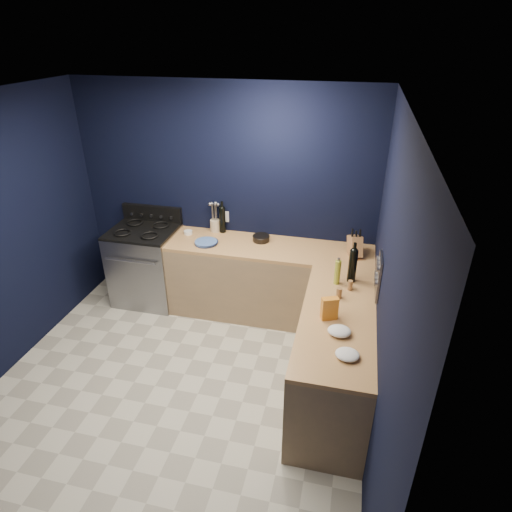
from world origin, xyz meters
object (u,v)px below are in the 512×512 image
(utensil_crock, at_px, (215,226))
(knife_block, at_px, (355,246))
(crouton_bag, at_px, (329,308))
(gas_range, at_px, (147,266))
(plate_stack, at_px, (206,242))

(utensil_crock, height_order, knife_block, knife_block)
(crouton_bag, bearing_deg, knife_block, 60.02)
(utensil_crock, xyz_separation_m, crouton_bag, (1.47, -1.45, 0.03))
(gas_range, relative_size, plate_stack, 3.63)
(knife_block, bearing_deg, crouton_bag, -115.36)
(gas_range, height_order, crouton_bag, crouton_bag)
(utensil_crock, bearing_deg, gas_range, -161.70)
(plate_stack, xyz_separation_m, crouton_bag, (1.47, -1.10, 0.08))
(gas_range, height_order, utensil_crock, utensil_crock)
(gas_range, height_order, knife_block, knife_block)
(utensil_crock, height_order, crouton_bag, crouton_bag)
(knife_block, relative_size, crouton_bag, 1.08)
(utensil_crock, bearing_deg, plate_stack, -89.47)
(plate_stack, height_order, knife_block, knife_block)
(knife_block, bearing_deg, plate_stack, 166.15)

